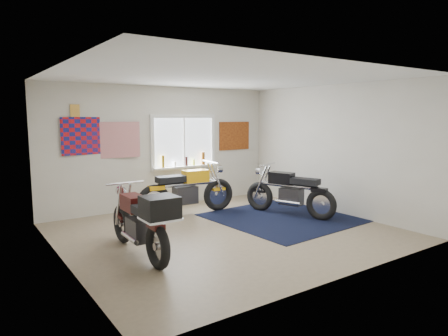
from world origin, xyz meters
TOP-DOWN VIEW (x-y plane):
  - ground at (0.00, 0.00)m, footprint 5.50×5.50m
  - room_shell at (0.00, 0.00)m, footprint 5.50×5.50m
  - navy_rug at (1.46, 0.17)m, footprint 2.66×2.75m
  - window_assembly at (0.50, 2.47)m, footprint 1.66×0.17m
  - oil_bottles at (0.57, 2.40)m, footprint 1.13×0.09m
  - flag_display at (-1.90, 2.48)m, footprint 1.60×0.10m
  - triumph_poster at (1.95, 2.48)m, footprint 0.90×0.03m
  - yellow_triumph at (0.03, 1.50)m, footprint 2.18×0.65m
  - black_chrome_bike at (1.75, 0.26)m, footprint 0.88×1.96m
  - maroon_tourer at (-1.75, -0.37)m, footprint 0.61×2.02m

SIDE VIEW (x-z plane):
  - ground at x=0.00m, z-range 0.00..0.00m
  - navy_rug at x=1.46m, z-range 0.00..0.01m
  - black_chrome_bike at x=1.75m, z-range -0.07..0.98m
  - yellow_triumph at x=0.03m, z-range -0.07..1.03m
  - maroon_tourer at x=-1.75m, z-range 0.02..1.05m
  - oil_bottles at x=0.57m, z-range 0.88..1.18m
  - window_assembly at x=0.50m, z-range 0.74..2.00m
  - triumph_poster at x=1.95m, z-range 1.20..1.90m
  - room_shell at x=0.00m, z-range -1.11..4.39m
  - flag_display at x=-1.90m, z-range 1.56..2.73m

